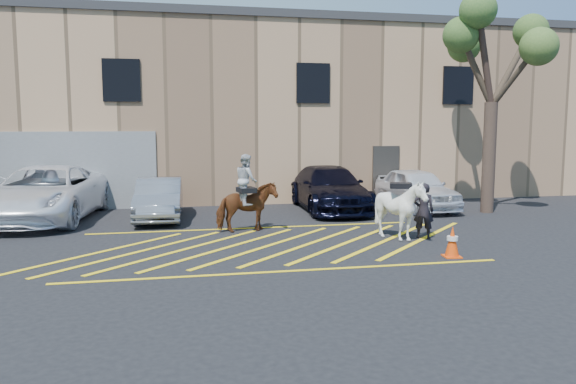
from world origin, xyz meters
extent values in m
plane|color=black|center=(0.00, 0.00, 0.00)|extent=(90.00, 90.00, 0.00)
imported|color=white|center=(-6.29, 4.88, 0.87)|extent=(3.61, 6.54, 1.73)
imported|color=gray|center=(-2.75, 4.40, 0.66)|extent=(1.55, 4.08, 1.33)
imported|color=black|center=(3.17, 5.19, 0.77)|extent=(2.29, 5.37, 1.54)
imported|color=white|center=(6.31, 4.79, 0.74)|extent=(1.89, 4.40, 1.48)
imported|color=black|center=(4.26, -0.18, 0.75)|extent=(0.64, 0.53, 1.50)
cube|color=tan|center=(0.00, 12.00, 3.50)|extent=(32.00, 10.00, 7.00)
cube|color=#2D2D30|center=(0.00, 12.00, 7.15)|extent=(32.20, 10.20, 0.30)
cube|color=black|center=(-4.00, 6.96, 4.60)|extent=(1.30, 0.08, 1.50)
cube|color=black|center=(3.00, 6.96, 4.60)|extent=(1.30, 0.08, 1.50)
cube|color=black|center=(9.00, 6.96, 4.60)|extent=(1.30, 0.08, 1.50)
cube|color=#38332D|center=(6.00, 6.96, 1.10)|extent=(1.10, 0.08, 2.20)
cube|color=yellow|center=(-4.20, -0.30, 0.01)|extent=(4.20, 4.20, 0.01)
cube|color=yellow|center=(-3.15, -0.30, 0.01)|extent=(4.20, 4.20, 0.01)
cube|color=yellow|center=(-2.10, -0.30, 0.01)|extent=(4.20, 4.20, 0.01)
cube|color=yellow|center=(-1.05, -0.30, 0.01)|extent=(4.20, 4.20, 0.01)
cube|color=yellow|center=(0.00, -0.30, 0.01)|extent=(4.20, 4.20, 0.01)
cube|color=yellow|center=(1.05, -0.30, 0.01)|extent=(4.20, 4.20, 0.01)
cube|color=yellow|center=(2.10, -0.30, 0.01)|extent=(4.20, 4.20, 0.01)
cube|color=yellow|center=(3.15, -0.30, 0.01)|extent=(4.20, 4.20, 0.01)
cube|color=yellow|center=(4.20, -0.30, 0.01)|extent=(4.20, 4.20, 0.01)
cube|color=yellow|center=(0.00, 2.20, 0.01)|extent=(9.50, 0.12, 0.01)
cube|color=yellow|center=(0.00, -2.80, 0.01)|extent=(9.50, 0.12, 0.01)
imported|color=maroon|center=(-0.28, 1.69, 0.71)|extent=(1.79, 1.05, 1.42)
imported|color=#AAADB5|center=(-0.28, 1.69, 1.50)|extent=(0.66, 0.79, 1.45)
cube|color=black|center=(-0.28, 1.69, 1.21)|extent=(0.55, 0.63, 0.14)
imported|color=white|center=(3.55, -0.26, 0.82)|extent=(1.75, 1.85, 1.63)
cube|color=black|center=(3.55, -0.26, 1.46)|extent=(0.69, 0.63, 0.14)
cube|color=#FF490A|center=(3.97, -2.32, 0.01)|extent=(0.42, 0.42, 0.03)
cone|color=#E03E09|center=(3.97, -2.32, 0.38)|extent=(0.32, 0.32, 0.70)
cylinder|color=silver|center=(3.97, -2.32, 0.44)|extent=(0.25, 0.25, 0.10)
cylinder|color=#49382C|center=(8.41, 3.53, 1.90)|extent=(0.44, 0.44, 3.80)
cylinder|color=#4D402F|center=(9.19, 3.67, 4.97)|extent=(1.76, 0.51, 2.68)
cylinder|color=#4A3A2D|center=(8.33, 4.39, 4.80)|extent=(0.33, 1.88, 2.34)
cylinder|color=#453A29|center=(7.79, 3.53, 4.85)|extent=(1.40, 0.20, 2.39)
cylinder|color=#433528|center=(8.74, 2.80, 4.59)|extent=(0.78, 1.62, 1.96)
cylinder|color=#433028|center=(7.93, 3.26, 5.20)|extent=(1.16, 0.77, 3.11)
sphere|color=#4F682C|center=(9.97, 3.81, 6.24)|extent=(1.20, 1.20, 1.20)
sphere|color=#446B2D|center=(8.25, 5.25, 5.91)|extent=(1.20, 1.20, 1.20)
sphere|color=#4C6D2E|center=(7.18, 3.53, 6.00)|extent=(1.20, 1.20, 1.20)
sphere|color=#567532|center=(9.08, 2.08, 5.48)|extent=(1.20, 1.20, 1.20)
sphere|color=#547331|center=(7.46, 2.98, 6.71)|extent=(1.20, 1.20, 1.20)
camera|label=1|loc=(-2.34, -13.99, 3.06)|focal=35.00mm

